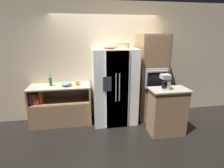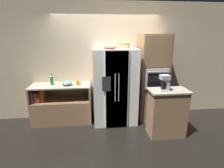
% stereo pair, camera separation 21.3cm
% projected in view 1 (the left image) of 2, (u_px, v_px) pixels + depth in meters
% --- Properties ---
extents(ground_plane, '(20.00, 20.00, 0.00)m').
position_uv_depth(ground_plane, '(108.00, 121.00, 4.31)').
color(ground_plane, black).
extents(wall_back, '(12.00, 0.06, 2.80)m').
position_uv_depth(wall_back, '(106.00, 62.00, 4.31)').
color(wall_back, beige).
rests_on(wall_back, ground_plane).
extents(counter_left, '(1.37, 0.56, 0.93)m').
position_uv_depth(counter_left, '(61.00, 109.00, 4.14)').
color(counter_left, '#93704C').
rests_on(counter_left, ground_plane).
extents(refrigerator, '(1.00, 0.77, 1.75)m').
position_uv_depth(refrigerator, '(115.00, 86.00, 4.10)').
color(refrigerator, white).
rests_on(refrigerator, ground_plane).
extents(wall_oven, '(0.65, 0.67, 2.07)m').
position_uv_depth(wall_oven, '(151.00, 78.00, 4.26)').
color(wall_oven, '#93704C').
rests_on(wall_oven, ground_plane).
extents(island_counter, '(0.79, 0.46, 0.99)m').
position_uv_depth(island_counter, '(167.00, 111.00, 3.67)').
color(island_counter, '#93704C').
rests_on(island_counter, ground_plane).
extents(wicker_basket, '(0.33, 0.33, 0.14)m').
position_uv_depth(wicker_basket, '(123.00, 45.00, 3.90)').
color(wicker_basket, tan).
rests_on(wicker_basket, refrigerator).
extents(fruit_bowl, '(0.31, 0.31, 0.08)m').
position_uv_depth(fruit_bowl, '(110.00, 47.00, 3.77)').
color(fruit_bowl, '#DB664C').
rests_on(fruit_bowl, refrigerator).
extents(bottle_tall, '(0.07, 0.07, 0.27)m').
position_uv_depth(bottle_tall, '(50.00, 81.00, 3.95)').
color(bottle_tall, '#33723F').
rests_on(bottle_tall, counter_left).
extents(mug, '(0.12, 0.09, 0.10)m').
position_uv_depth(mug, '(77.00, 83.00, 3.99)').
color(mug, orange).
rests_on(mug, counter_left).
extents(mixing_bowl, '(0.23, 0.23, 0.10)m').
position_uv_depth(mixing_bowl, '(66.00, 84.00, 3.95)').
color(mixing_bowl, '#668C99').
rests_on(mixing_bowl, counter_left).
extents(coffee_maker, '(0.17, 0.17, 0.31)m').
position_uv_depth(coffee_maker, '(166.00, 81.00, 3.46)').
color(coffee_maker, '#B2B2B7').
rests_on(coffee_maker, island_counter).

